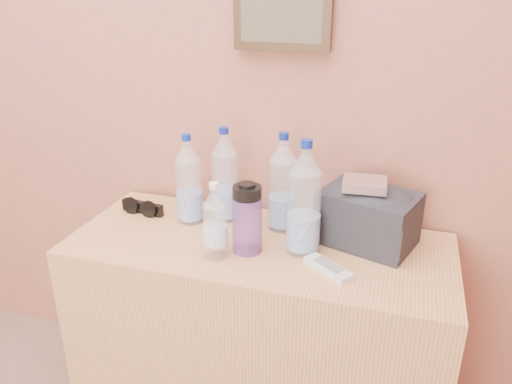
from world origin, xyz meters
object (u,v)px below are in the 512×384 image
pet_large_a (189,184)px  toiletry_bag (368,215)px  dresser (258,338)px  pet_small (215,225)px  pet_large_b (225,179)px  nalgene_bottle (247,218)px  pet_large_c (283,187)px  ac_remote (328,268)px  sunglasses (143,207)px  pet_large_d (304,204)px  foil_packet (365,184)px

pet_large_a → toiletry_bag: pet_large_a is taller
dresser → pet_small: bearing=-130.1°
pet_large_b → nalgene_bottle: 0.24m
pet_large_c → pet_small: bearing=-120.5°
nalgene_bottle → ac_remote: nalgene_bottle is taller
sunglasses → ac_remote: bearing=-8.2°
pet_large_b → pet_large_d: size_ratio=0.92×
dresser → toiletry_bag: toiletry_bag is taller
pet_large_a → foil_packet: pet_large_a is taller
sunglasses → foil_packet: bearing=6.9°
nalgene_bottle → ac_remote: 0.27m
pet_large_d → ac_remote: pet_large_d is taller
nalgene_bottle → ac_remote: (0.25, -0.05, -0.10)m
pet_large_c → nalgene_bottle: size_ratio=1.49×
nalgene_bottle → sunglasses: (-0.43, 0.14, -0.09)m
nalgene_bottle → pet_large_a: bearing=151.1°
pet_large_c → sunglasses: (-0.49, -0.03, -0.12)m
ac_remote → pet_large_d: bearing=171.0°
dresser → nalgene_bottle: (-0.02, -0.05, 0.47)m
dresser → pet_large_c: 0.52m
pet_large_c → toiletry_bag: (0.27, -0.02, -0.05)m
dresser → pet_large_d: pet_large_d is taller
pet_large_d → foil_packet: 0.19m
pet_large_b → pet_small: size_ratio=1.38×
ac_remote → pet_large_a: bearing=-164.3°
dresser → pet_large_d: size_ratio=3.39×
pet_large_b → pet_small: 0.26m
sunglasses → pet_large_d: bearing=-2.0°
sunglasses → foil_packet: (0.74, -0.01, 0.18)m
pet_large_a → ac_remote: pet_large_a is taller
pet_large_d → foil_packet: pet_large_d is taller
dresser → sunglasses: bearing=168.9°
dresser → toiletry_bag: 0.56m
dresser → pet_large_a: pet_large_a is taller
pet_large_b → sunglasses: size_ratio=2.00×
pet_large_c → sunglasses: bearing=-176.1°
pet_large_a → pet_large_c: (0.30, 0.04, 0.01)m
pet_large_c → ac_remote: 0.32m
ac_remote → sunglasses: bearing=-159.6°
ac_remote → pet_large_c: bearing=166.4°
dresser → pet_large_d: 0.54m
ac_remote → toiletry_bag: toiletry_bag is taller
sunglasses → nalgene_bottle: bearing=-11.0°
sunglasses → ac_remote: sunglasses is taller
pet_large_b → pet_large_c: bearing=-3.9°
nalgene_bottle → sunglasses: bearing=161.7°
pet_small → ac_remote: size_ratio=1.53×
pet_large_a → foil_packet: (0.56, 0.00, 0.07)m
sunglasses → foil_packet: size_ratio=1.27×
ac_remote → pet_large_b: bearing=-175.3°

